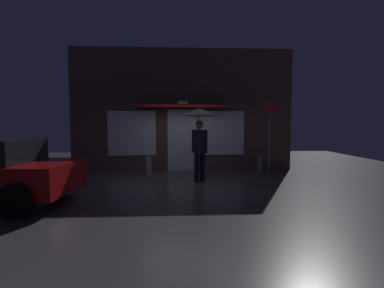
{
  "coord_description": "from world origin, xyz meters",
  "views": [
    {
      "loc": [
        -0.25,
        -8.33,
        1.72
      ],
      "look_at": [
        0.22,
        0.12,
        1.11
      ],
      "focal_mm": 27.2,
      "sensor_mm": 36.0,
      "label": 1
    }
  ],
  "objects_px": {
    "sidewalk_bollard": "(148,166)",
    "sidewalk_bollard_2": "(260,164)",
    "person_with_umbrella": "(200,122)",
    "street_sign_post": "(269,134)"
  },
  "relations": [
    {
      "from": "sidewalk_bollard",
      "to": "person_with_umbrella",
      "type": "bearing_deg",
      "value": -34.29
    },
    {
      "from": "person_with_umbrella",
      "to": "street_sign_post",
      "type": "bearing_deg",
      "value": -101.0
    },
    {
      "from": "sidewalk_bollard",
      "to": "sidewalk_bollard_2",
      "type": "distance_m",
      "value": 3.9
    },
    {
      "from": "sidewalk_bollard_2",
      "to": "sidewalk_bollard",
      "type": "bearing_deg",
      "value": -173.12
    },
    {
      "from": "street_sign_post",
      "to": "sidewalk_bollard",
      "type": "xyz_separation_m",
      "value": [
        -3.94,
        0.28,
        -1.08
      ]
    },
    {
      "from": "sidewalk_bollard",
      "to": "sidewalk_bollard_2",
      "type": "bearing_deg",
      "value": 6.88
    },
    {
      "from": "person_with_umbrella",
      "to": "street_sign_post",
      "type": "relative_size",
      "value": 0.88
    },
    {
      "from": "street_sign_post",
      "to": "sidewalk_bollard",
      "type": "distance_m",
      "value": 4.09
    },
    {
      "from": "street_sign_post",
      "to": "sidewalk_bollard_2",
      "type": "distance_m",
      "value": 1.33
    },
    {
      "from": "person_with_umbrella",
      "to": "street_sign_post",
      "type": "xyz_separation_m",
      "value": [
        2.34,
        0.81,
        -0.36
      ]
    }
  ]
}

